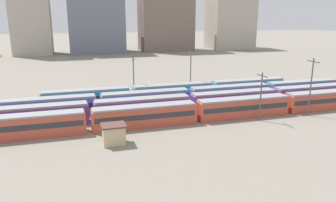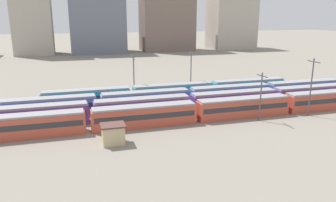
# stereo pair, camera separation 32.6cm
# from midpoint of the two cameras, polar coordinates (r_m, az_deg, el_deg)

# --- Properties ---
(ground_plane) EXTENTS (600.00, 600.00, 0.00)m
(ground_plane) POSITION_cam_midpoint_polar(r_m,az_deg,el_deg) (63.43, -13.73, -2.81)
(ground_plane) COLOR gray
(train_track_0) EXTENTS (74.70, 3.06, 3.75)m
(train_track_0) POSITION_cam_midpoint_polar(r_m,az_deg,el_deg) (59.19, 4.74, -1.77)
(train_track_0) COLOR #BC4C38
(train_track_0) RESTS_ON ground_plane
(train_track_1) EXTENTS (93.60, 3.06, 3.75)m
(train_track_1) POSITION_cam_midpoint_polar(r_m,az_deg,el_deg) (67.91, 11.20, 0.17)
(train_track_1) COLOR #6B429E
(train_track_1) RESTS_ON ground_plane
(train_track_2) EXTENTS (74.70, 3.06, 3.75)m
(train_track_2) POSITION_cam_midpoint_polar(r_m,az_deg,el_deg) (69.44, 3.58, 0.75)
(train_track_2) COLOR #4C70BC
(train_track_2) RESTS_ON ground_plane
(train_track_3) EXTENTS (55.80, 3.06, 3.75)m
(train_track_3) POSITION_cam_midpoint_polar(r_m,az_deg,el_deg) (73.59, 0.70, 1.58)
(train_track_3) COLOR teal
(train_track_3) RESTS_ON ground_plane
(catenary_pole_0) EXTENTS (0.24, 3.20, 10.97)m
(catenary_pole_0) POSITION_cam_midpoint_polar(r_m,az_deg,el_deg) (66.93, 23.48, 2.64)
(catenary_pole_0) COLOR #4C4C51
(catenary_pole_0) RESTS_ON ground_plane
(catenary_pole_1) EXTENTS (0.24, 3.20, 10.72)m
(catenary_pole_1) POSITION_cam_midpoint_polar(r_m,az_deg,el_deg) (77.39, 3.84, 5.23)
(catenary_pole_1) COLOR #4C4C51
(catenary_pole_1) RESTS_ON ground_plane
(catenary_pole_2) EXTENTS (0.24, 3.20, 8.87)m
(catenary_pole_2) POSITION_cam_midpoint_polar(r_m,az_deg,el_deg) (60.90, 15.71, 1.17)
(catenary_pole_2) COLOR #4C4C51
(catenary_pole_2) RESTS_ON ground_plane
(catenary_pole_3) EXTENTS (0.24, 3.20, 9.91)m
(catenary_pole_3) POSITION_cam_midpoint_polar(r_m,az_deg,el_deg) (74.05, -6.13, 4.42)
(catenary_pole_3) COLOR #4C4C51
(catenary_pole_3) RESTS_ON ground_plane
(signal_hut) EXTENTS (3.60, 3.00, 3.04)m
(signal_hut) POSITION_cam_midpoint_polar(r_m,az_deg,el_deg) (49.59, -9.61, -5.68)
(signal_hut) COLOR #C6B284
(signal_hut) RESTS_ON ground_plane
(distant_building_1) EXTENTS (17.68, 16.47, 42.70)m
(distant_building_1) POSITION_cam_midpoint_polar(r_m,az_deg,el_deg) (172.48, -22.93, 14.54)
(distant_building_1) COLOR #B2A899
(distant_building_1) RESTS_ON ground_plane
(distant_building_2) EXTENTS (26.70, 21.51, 31.08)m
(distant_building_2) POSITION_cam_midpoint_polar(r_m,az_deg,el_deg) (172.24, -12.52, 13.39)
(distant_building_2) COLOR slate
(distant_building_2) RESTS_ON ground_plane
(distant_building_3) EXTENTS (27.30, 16.44, 38.01)m
(distant_building_3) POSITION_cam_midpoint_polar(r_m,az_deg,el_deg) (178.83, -0.45, 14.88)
(distant_building_3) COLOR #7A665B
(distant_building_3) RESTS_ON ground_plane
(distant_building_4) EXTENTS (24.03, 17.98, 29.32)m
(distant_building_4) POSITION_cam_midpoint_polar(r_m,az_deg,el_deg) (192.88, 10.69, 13.33)
(distant_building_4) COLOR #B2A899
(distant_building_4) RESTS_ON ground_plane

